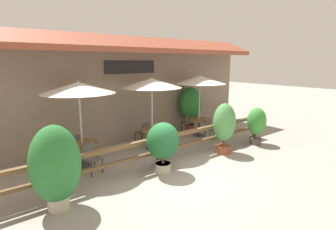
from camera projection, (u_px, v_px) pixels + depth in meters
The scene contains 20 objects.
ground_plane at pixel (181, 178), 7.38m from camera, with size 60.00×60.00×0.00m, color gray.
building_facade at pixel (112, 89), 10.09m from camera, with size 14.28×1.49×4.23m.
patio_railing at pixel (159, 145), 8.04m from camera, with size 10.40×0.14×0.95m.
patio_umbrella_near at pixel (78, 88), 7.75m from camera, with size 2.18×2.18×2.66m.
dining_table_near at pixel (83, 147), 8.12m from camera, with size 0.94×0.94×0.75m.
chair_near_streetside at pixel (91, 157), 7.61m from camera, with size 0.50×0.50×0.87m.
chair_near_wallside at pixel (76, 145), 8.69m from camera, with size 0.46×0.46×0.87m.
patio_umbrella_middle at pixel (152, 83), 9.39m from camera, with size 2.18×2.18×2.66m.
dining_table_middle at pixel (152, 133), 9.76m from camera, with size 0.94×0.94×0.75m.
chair_middle_streetside at pixel (166, 140), 9.27m from camera, with size 0.48×0.48×0.87m.
chair_middle_wallside at pixel (143, 131), 10.39m from camera, with size 0.51×0.51×0.87m.
patio_umbrella_far at pixel (200, 80), 11.10m from camera, with size 2.18×2.18×2.66m.
dining_table_far at pixel (199, 122), 11.47m from camera, with size 0.94×0.94×0.75m.
chair_far_streetside at pixel (211, 128), 10.93m from camera, with size 0.48×0.48×0.87m.
chair_far_wallside at pixel (188, 122), 12.04m from camera, with size 0.51×0.51×0.87m.
potted_plant_tall_tropical at pixel (56, 166), 5.61m from camera, with size 1.07×0.97×1.92m.
potted_plant_entrance_palm at pixel (163, 143), 7.53m from camera, with size 0.98×0.88×1.51m.
potted_plant_small_flowering at pixel (224, 125), 9.20m from camera, with size 0.84×0.76×1.79m.
potted_plant_corner_fern at pixel (257, 123), 10.26m from camera, with size 0.78×0.71×1.46m.
potted_plant_broad_leaf at pixel (191, 105), 12.10m from camera, with size 1.10×0.99×2.06m.
Camera 1 is at (-4.58, -5.14, 3.21)m, focal length 28.00 mm.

